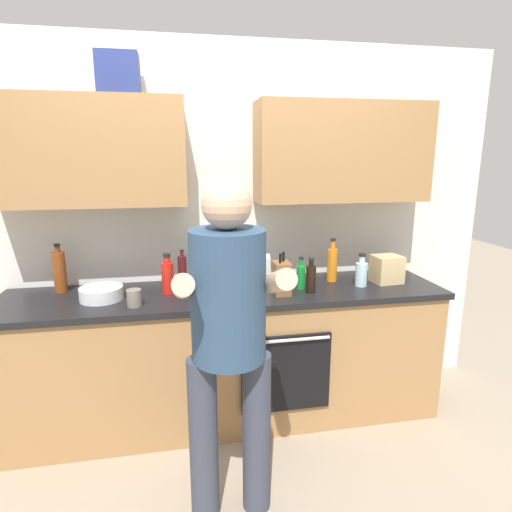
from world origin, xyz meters
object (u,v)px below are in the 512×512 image
mixing_bowl (101,293)px  potted_herb (215,272)px  bottle_water (361,273)px  cup_stoneware (134,298)px  bottle_soda (301,276)px  grocery_bag_produce (255,271)px  person_standing (229,329)px  bottle_juice (332,264)px  bottle_hotsauce (168,276)px  knife_block (282,278)px  bottle_vinegar (60,271)px  grocery_bag_bread (386,269)px  bottle_wine (183,272)px  bottle_soy (311,278)px

mixing_bowl → potted_herb: (0.69, -0.05, 0.11)m
bottle_water → cup_stoneware: 1.47m
bottle_soda → grocery_bag_produce: 0.31m
person_standing → bottle_juice: (0.84, 0.90, 0.04)m
bottle_hotsauce → knife_block: 0.72m
grocery_bag_produce → bottle_hotsauce: bearing=-172.7°
person_standing → mixing_bowl: (-0.68, 0.79, -0.04)m
bottle_hotsauce → bottle_juice: bearing=3.2°
person_standing → potted_herb: size_ratio=6.43×
bottle_vinegar → grocery_bag_bread: 2.16m
knife_block → grocery_bag_bread: 0.79m
bottle_water → bottle_juice: (-0.15, 0.15, 0.03)m
bottle_wine → grocery_bag_bread: bottle_wine is taller
knife_block → bottle_hotsauce: bearing=167.9°
bottle_juice → bottle_soda: 0.30m
bottle_hotsauce → grocery_bag_produce: size_ratio=1.27×
bottle_hotsauce → grocery_bag_bread: bearing=-1.2°
bottle_juice → bottle_vinegar: size_ratio=0.96×
knife_block → grocery_bag_bread: size_ratio=1.43×
bottle_juice → person_standing: bearing=-132.8°
person_standing → mixing_bowl: person_standing is taller
person_standing → cup_stoneware: 0.79m
bottle_hotsauce → potted_herb: bearing=-18.1°
bottle_hotsauce → bottle_vinegar: size_ratio=0.82×
grocery_bag_produce → bottle_soy: bearing=-35.7°
bottle_soy → mixing_bowl: bearing=175.3°
bottle_soy → bottle_water: bearing=10.7°
bottle_hotsauce → grocery_bag_produce: 0.58m
bottle_hotsauce → cup_stoneware: bottle_hotsauce is taller
bottle_vinegar → bottle_soda: bearing=-8.3°
person_standing → bottle_juice: 1.23m
knife_block → bottle_vinegar: bearing=167.4°
bottle_wine → grocery_bag_produce: bottle_wine is taller
bottle_soy → knife_block: 0.19m
bottle_wine → knife_block: (0.61, -0.22, -0.01)m
cup_stoneware → person_standing: bearing=-53.1°
bottle_soda → knife_block: bearing=-151.1°
knife_block → grocery_bag_produce: knife_block is taller
person_standing → bottle_juice: size_ratio=5.51×
mixing_bowl → potted_herb: size_ratio=1.00×
bottle_soy → bottle_soda: 0.10m
person_standing → bottle_hotsauce: (-0.28, 0.84, 0.03)m
bottle_wine → bottle_soy: size_ratio=1.17×
cup_stoneware → grocery_bag_bread: grocery_bag_bread is taller
bottle_vinegar → grocery_bag_produce: size_ratio=1.55×
bottle_soda → bottle_juice: bearing=26.3°
bottle_soy → person_standing: bearing=-131.8°
bottle_soda → bottle_hotsauce: bearing=175.5°
bottle_hotsauce → grocery_bag_bread: bottle_hotsauce is taller
knife_block → grocery_bag_produce: bearing=119.6°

